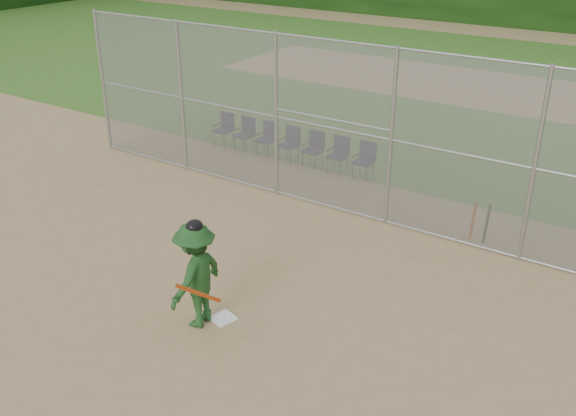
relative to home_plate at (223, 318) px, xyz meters
The scene contains 14 objects.
ground 0.28m from the home_plate, behind, with size 100.00×100.00×0.00m, color tan.
grass_strip 17.97m from the home_plate, 90.89° to the left, with size 100.00×100.00×0.00m, color #32621D.
dirt_patch_far 17.97m from the home_plate, 90.89° to the left, with size 24.00×24.00×0.00m, color tan.
backstop_fence 5.39m from the home_plate, 93.20° to the left, with size 16.09×0.09×4.00m.
home_plate is the anchor object (origin of this frame).
batter_at_plate 1.04m from the home_plate, 131.38° to the right, with size 1.01×1.37×1.99m.
spare_bats 6.04m from the home_plate, 63.05° to the left, with size 0.36×0.23×0.85m.
chair_0 9.06m from the home_plate, 128.72° to the left, with size 0.54×0.52×0.96m, color #0F0E35, non-canonical shape.
chair_1 8.59m from the home_plate, 124.62° to the left, with size 0.54×0.52×0.96m, color #0F0E35, non-canonical shape.
chair_2 8.17m from the home_plate, 120.07° to the left, with size 0.54×0.52×0.96m, color #0F0E35, non-canonical shape.
chair_3 7.81m from the home_plate, 115.07° to the left, with size 0.54×0.52×0.96m, color #0F0E35, non-canonical shape.
chair_4 7.51m from the home_plate, 109.62° to the left, with size 0.54×0.52×0.96m, color #0F0E35, non-canonical shape.
chair_5 7.29m from the home_plate, 103.77° to the left, with size 0.54×0.52×0.96m, color #0F0E35, non-canonical shape.
chair_6 7.14m from the home_plate, 97.62° to the left, with size 0.54×0.52×0.96m, color #0F0E35, non-canonical shape.
Camera 1 is at (6.38, -7.11, 6.54)m, focal length 40.00 mm.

